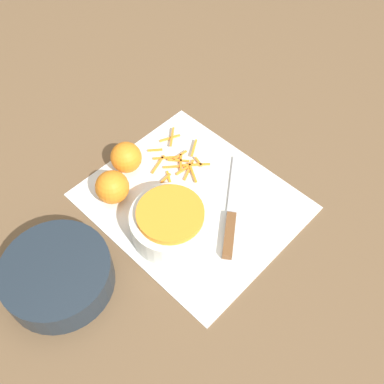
# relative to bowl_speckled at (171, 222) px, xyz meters

# --- Properties ---
(ground_plane) EXTENTS (4.00, 4.00, 0.00)m
(ground_plane) POSITION_rel_bowl_speckled_xyz_m (0.02, -0.09, -0.04)
(ground_plane) COLOR brown
(cutting_board) EXTENTS (0.43, 0.37, 0.01)m
(cutting_board) POSITION_rel_bowl_speckled_xyz_m (0.02, -0.09, -0.04)
(cutting_board) COLOR silver
(cutting_board) RESTS_ON ground_plane
(bowl_speckled) EXTENTS (0.16, 0.16, 0.07)m
(bowl_speckled) POSITION_rel_bowl_speckled_xyz_m (0.00, 0.00, 0.00)
(bowl_speckled) COLOR silver
(bowl_speckled) RESTS_ON cutting_board
(bowl_dark) EXTENTS (0.21, 0.21, 0.06)m
(bowl_dark) POSITION_rel_bowl_speckled_xyz_m (0.07, 0.23, -0.01)
(bowl_dark) COLOR #1E2833
(bowl_dark) RESTS_ON ground_plane
(knife) EXTENTS (0.17, 0.23, 0.02)m
(knife) POSITION_rel_bowl_speckled_xyz_m (-0.08, -0.10, -0.03)
(knife) COLOR brown
(knife) RESTS_ON cutting_board
(orange_left) EXTENTS (0.07, 0.07, 0.07)m
(orange_left) POSITION_rel_bowl_speckled_xyz_m (0.15, 0.03, 0.00)
(orange_left) COLOR orange
(orange_left) RESTS_ON cutting_board
(orange_right) EXTENTS (0.07, 0.07, 0.07)m
(orange_right) POSITION_rel_bowl_speckled_xyz_m (0.19, -0.05, 0.00)
(orange_right) COLOR orange
(orange_right) RESTS_ON cutting_board
(peel_pile) EXTENTS (0.16, 0.15, 0.01)m
(peel_pile) POSITION_rel_bowl_speckled_xyz_m (0.12, -0.14, -0.03)
(peel_pile) COLOR orange
(peel_pile) RESTS_ON cutting_board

